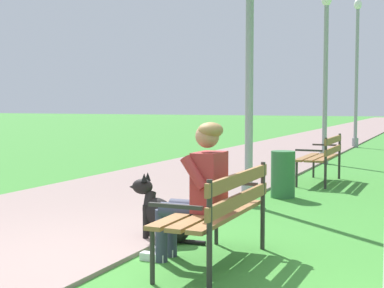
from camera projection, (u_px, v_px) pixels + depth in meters
name	position (u px, v px, depth m)	size (l,w,h in m)	color
ground_plane	(129.00, 270.00, 4.86)	(120.00, 120.00, 0.00)	#3D8433
paved_path	(344.00, 132.00, 27.55)	(3.51, 60.00, 0.04)	gray
park_bench_near	(220.00, 207.00, 4.96)	(0.55, 1.50, 0.85)	olive
park_bench_mid	(323.00, 154.00, 10.12)	(0.55, 1.50, 0.85)	olive
person_seated_on_near_bench	(198.00, 187.00, 5.03)	(0.74, 0.49, 1.25)	#33384C
dog_black	(164.00, 217.00, 5.82)	(0.83, 0.31, 0.71)	black
lamp_post_near	(250.00, 42.00, 7.77)	(0.24, 0.24, 4.35)	gray
lamp_post_mid	(325.00, 76.00, 13.26)	(0.24, 0.24, 3.96)	gray
lamp_post_far	(357.00, 72.00, 18.22)	(0.24, 0.24, 4.68)	gray
litter_bin	(283.00, 174.00, 8.57)	(0.36, 0.36, 0.70)	#2D6638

